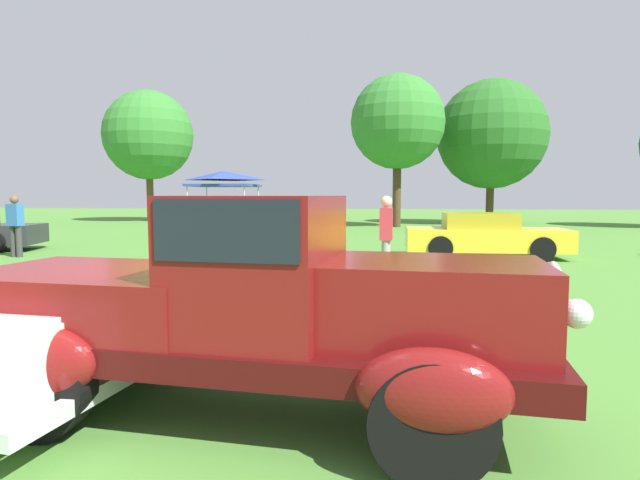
# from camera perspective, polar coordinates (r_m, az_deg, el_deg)

# --- Properties ---
(ground_plane) EXTENTS (120.00, 120.00, 0.00)m
(ground_plane) POSITION_cam_1_polar(r_m,az_deg,el_deg) (4.85, -14.24, -15.82)
(ground_plane) COLOR #4C8433
(feature_pickup_truck) EXTENTS (4.68, 2.15, 1.70)m
(feature_pickup_truck) POSITION_cam_1_polar(r_m,az_deg,el_deg) (4.10, -7.46, -6.89)
(feature_pickup_truck) COLOR #400B0B
(feature_pickup_truck) RESTS_ON ground_plane
(show_car_yellow) EXTENTS (4.27, 1.74, 1.22)m
(show_car_yellow) POSITION_cam_1_polar(r_m,az_deg,el_deg) (14.97, 17.40, 0.45)
(show_car_yellow) COLOR yellow
(show_car_yellow) RESTS_ON ground_plane
(spectator_near_truck) EXTENTS (0.44, 0.32, 1.69)m
(spectator_near_truck) POSITION_cam_1_polar(r_m,az_deg,el_deg) (16.64, -30.17, 1.52)
(spectator_near_truck) COLOR #383838
(spectator_near_truck) RESTS_ON ground_plane
(spectator_by_row) EXTENTS (0.25, 0.41, 1.69)m
(spectator_by_row) POSITION_cam_1_polar(r_m,az_deg,el_deg) (10.01, 7.19, 0.34)
(spectator_by_row) COLOR #9E998E
(spectator_by_row) RESTS_ON ground_plane
(canopy_tent_left_field) EXTENTS (2.61, 2.61, 2.71)m
(canopy_tent_left_field) POSITION_cam_1_polar(r_m,az_deg,el_deg) (22.44, -10.37, 6.66)
(canopy_tent_left_field) COLOR #B7B7BC
(canopy_tent_left_field) RESTS_ON ground_plane
(treeline_far_left) EXTENTS (5.70, 5.70, 8.38)m
(treeline_far_left) POSITION_cam_1_polar(r_m,az_deg,el_deg) (36.13, -18.12, 10.73)
(treeline_far_left) COLOR brown
(treeline_far_left) RESTS_ON ground_plane
(treeline_mid_left) EXTENTS (4.96, 4.96, 8.03)m
(treeline_mid_left) POSITION_cam_1_polar(r_m,az_deg,el_deg) (28.63, 8.43, 12.53)
(treeline_mid_left) COLOR #47331E
(treeline_mid_left) RESTS_ON ground_plane
(treeline_center) EXTENTS (6.27, 6.27, 8.32)m
(treeline_center) POSITION_cam_1_polar(r_m,az_deg,el_deg) (32.44, 18.13, 10.82)
(treeline_center) COLOR #47331E
(treeline_center) RESTS_ON ground_plane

